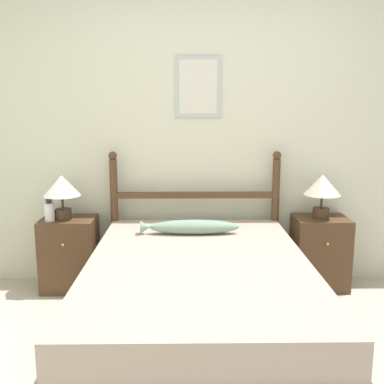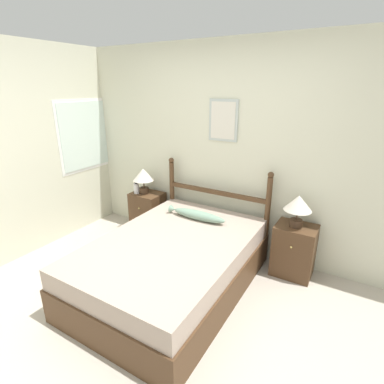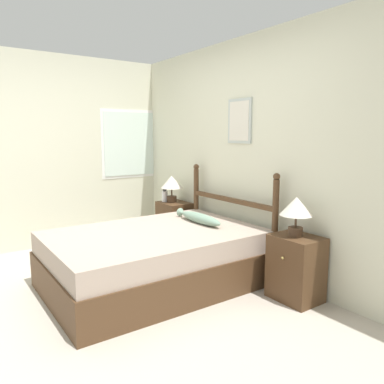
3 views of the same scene
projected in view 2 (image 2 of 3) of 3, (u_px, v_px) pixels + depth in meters
name	position (u px, v px, depth m)	size (l,w,h in m)	color
ground_plane	(146.00, 327.00, 2.68)	(16.00, 16.00, 0.00)	#B7AD9E
wall_back	(231.00, 152.00, 3.65)	(6.40, 0.08, 2.55)	beige
bed	(172.00, 264.00, 3.14)	(1.41, 2.05, 0.55)	#4C331E
headboard	(216.00, 203.00, 3.82)	(1.42, 0.07, 1.13)	#4C331E
nightstand_left	(148.00, 212.00, 4.35)	(0.44, 0.37, 0.60)	#4C331E
nightstand_right	(294.00, 250.00, 3.35)	(0.44, 0.37, 0.60)	#4C331E
table_lamp_left	(143.00, 176.00, 4.16)	(0.29, 0.29, 0.36)	#422D1E
table_lamp_right	(298.00, 205.00, 3.16)	(0.29, 0.29, 0.36)	#422D1E
bottle	(136.00, 188.00, 4.22)	(0.08, 0.08, 0.19)	white
fish_pillow	(197.00, 215.00, 3.51)	(0.74, 0.14, 0.11)	gray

